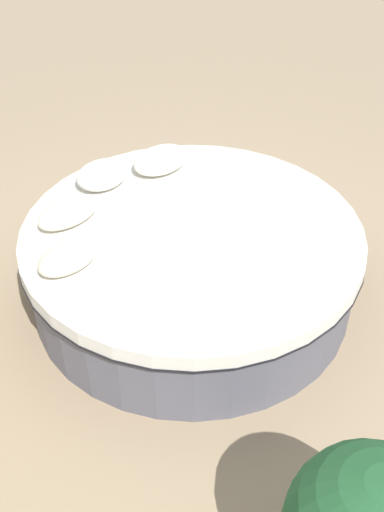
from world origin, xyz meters
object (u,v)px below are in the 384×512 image
(round_bed, at_px, (192,262))
(throw_pillow_0, at_px, (161,160))
(throw_pillow_2, at_px, (68,213))
(throw_pillow_1, at_px, (102,175))
(throw_pillow_3, at_px, (68,257))

(round_bed, relative_size, throw_pillow_0, 4.92)
(throw_pillow_2, bearing_deg, throw_pillow_0, -176.60)
(throw_pillow_1, relative_size, throw_pillow_3, 0.97)
(round_bed, height_order, throw_pillow_3, throw_pillow_3)
(throw_pillow_0, relative_size, throw_pillow_3, 1.13)
(throw_pillow_1, bearing_deg, round_bed, 95.04)
(throw_pillow_3, bearing_deg, throw_pillow_1, -141.77)
(throw_pillow_0, distance_m, throw_pillow_1, 0.53)
(round_bed, xyz_separation_m, throw_pillow_2, (0.58, -0.73, 0.40))
(throw_pillow_1, bearing_deg, throw_pillow_3, 38.23)
(throw_pillow_0, height_order, throw_pillow_2, throw_pillow_0)
(throw_pillow_1, bearing_deg, throw_pillow_2, 23.07)
(throw_pillow_0, bearing_deg, round_bed, 61.50)
(throw_pillow_2, distance_m, throw_pillow_3, 0.54)
(throw_pillow_0, bearing_deg, throw_pillow_1, -16.59)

